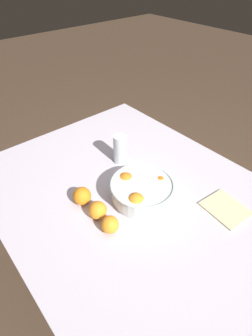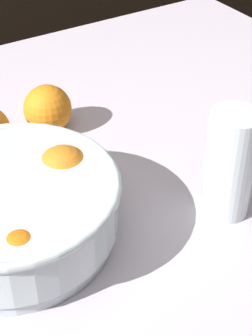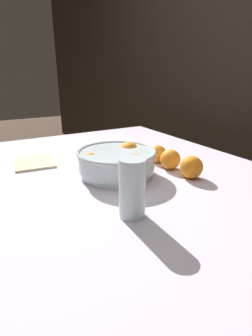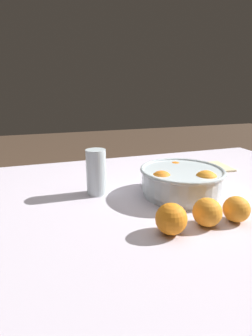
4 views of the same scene
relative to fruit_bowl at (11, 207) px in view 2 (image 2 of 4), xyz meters
name	(u,v)px [view 2 (image 2 of 4)]	position (x,y,z in m)	size (l,w,h in m)	color
dining_table	(32,260)	(0.02, 0.01, -0.11)	(1.47, 1.10, 0.72)	silver
fruit_bowl	(11,207)	(0.00, 0.00, 0.00)	(0.28, 0.28, 0.10)	silver
juice_glass	(229,168)	(0.27, -0.10, 0.02)	(0.07, 0.07, 0.15)	#F4A314
orange_loose_aside	(48,109)	(0.15, 0.21, -0.01)	(0.08, 0.08, 0.08)	orange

